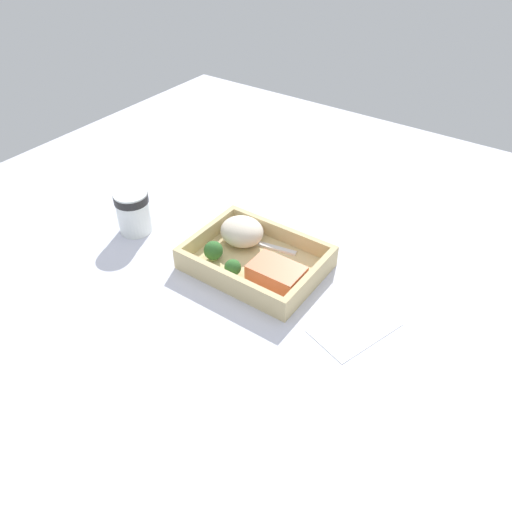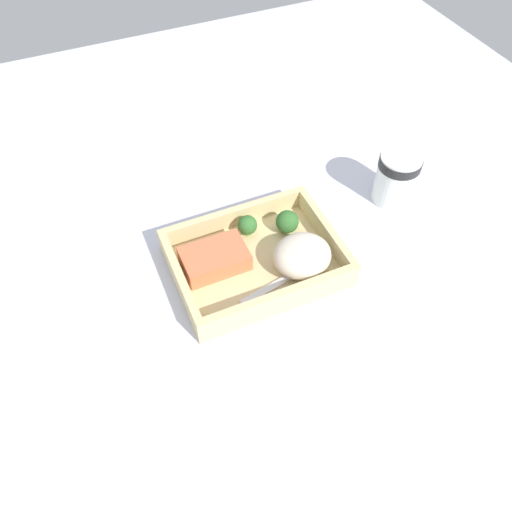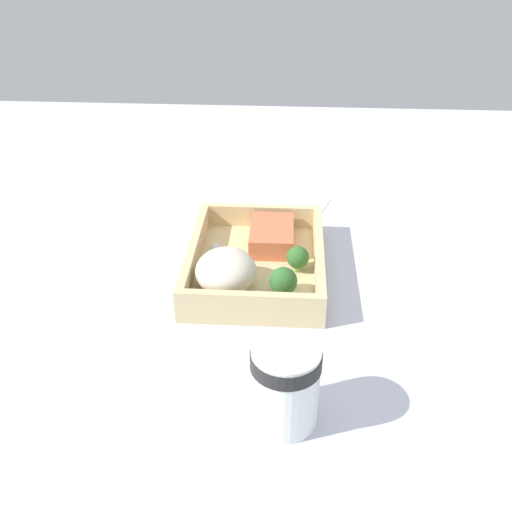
{
  "view_description": "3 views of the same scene",
  "coord_description": "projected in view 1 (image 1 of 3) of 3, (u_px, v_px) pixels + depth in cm",
  "views": [
    {
      "loc": [
        -43.4,
        61.75,
        63.31
      ],
      "look_at": [
        0.0,
        0.0,
        2.7
      ],
      "focal_mm": 35.0,
      "sensor_mm": 36.0,
      "label": 1
    },
    {
      "loc": [
        -19.48,
        -44.71,
        62.53
      ],
      "look_at": [
        0.0,
        0.0,
        2.7
      ],
      "focal_mm": 35.0,
      "sensor_mm": 36.0,
      "label": 2
    },
    {
      "loc": [
        73.27,
        4.7,
        47.08
      ],
      "look_at": [
        0.0,
        0.0,
        2.7
      ],
      "focal_mm": 42.0,
      "sensor_mm": 36.0,
      "label": 3
    }
  ],
  "objects": [
    {
      "name": "takeout_tray",
      "position": [
        256.0,
        264.0,
        0.98
      ],
      "size": [
        25.71,
        19.16,
        1.2
      ],
      "primitive_type": "cube",
      "color": "#CFB984",
      "rests_on": "ground_plane"
    },
    {
      "name": "receipt_slip",
      "position": [
        355.0,
        327.0,
        0.86
      ],
      "size": [
        13.15,
        16.83,
        0.24
      ],
      "primitive_type": "cube",
      "rotation": [
        0.0,
        0.0,
        -0.32
      ],
      "color": "white",
      "rests_on": "ground_plane"
    },
    {
      "name": "paper_cup",
      "position": [
        133.0,
        210.0,
        1.05
      ],
      "size": [
        7.16,
        7.16,
        9.3
      ],
      "color": "white",
      "rests_on": "ground_plane"
    },
    {
      "name": "salmon_fillet",
      "position": [
        276.0,
        273.0,
        0.93
      ],
      "size": [
        10.04,
        6.59,
        3.08
      ],
      "primitive_type": "cube",
      "rotation": [
        0.0,
        0.0,
        0.01
      ],
      "color": "#D96B43",
      "rests_on": "takeout_tray"
    },
    {
      "name": "fork",
      "position": [
        255.0,
        242.0,
        1.02
      ],
      "size": [
        15.83,
        4.53,
        0.44
      ],
      "color": "silver",
      "rests_on": "takeout_tray"
    },
    {
      "name": "ground_plane",
      "position": [
        256.0,
        270.0,
        0.99
      ],
      "size": [
        160.0,
        160.0,
        2.0
      ],
      "primitive_type": "cube",
      "color": "silver"
    },
    {
      "name": "tray_rim",
      "position": [
        256.0,
        255.0,
        0.97
      ],
      "size": [
        25.71,
        19.16,
        3.44
      ],
      "color": "#CFB984",
      "rests_on": "takeout_tray"
    },
    {
      "name": "broccoli_floret_2",
      "position": [
        233.0,
        268.0,
        0.93
      ],
      "size": [
        3.2,
        3.2,
        3.76
      ],
      "color": "#819950",
      "rests_on": "takeout_tray"
    },
    {
      "name": "mashed_potatoes",
      "position": [
        242.0,
        231.0,
        1.01
      ],
      "size": [
        9.03,
        8.23,
        5.42
      ],
      "primitive_type": "ellipsoid",
      "color": "beige",
      "rests_on": "takeout_tray"
    },
    {
      "name": "broccoli_floret_1",
      "position": [
        213.0,
        251.0,
        0.97
      ],
      "size": [
        3.79,
        3.79,
        4.08
      ],
      "color": "#81A15F",
      "rests_on": "takeout_tray"
    }
  ]
}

